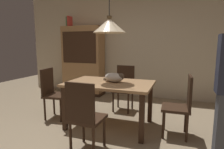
{
  "coord_description": "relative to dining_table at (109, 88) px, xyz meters",
  "views": [
    {
      "loc": [
        1.11,
        -2.28,
        1.36
      ],
      "look_at": [
        0.02,
        0.78,
        0.85
      ],
      "focal_mm": 30.24,
      "sensor_mm": 36.0,
      "label": 1
    }
  ],
  "objects": [
    {
      "name": "ground",
      "position": [
        -0.05,
        -0.58,
        -0.65
      ],
      "size": [
        10.0,
        10.0,
        0.0
      ],
      "primitive_type": "plane",
      "color": "#998466"
    },
    {
      "name": "back_wall",
      "position": [
        -0.05,
        2.07,
        0.8
      ],
      "size": [
        6.4,
        0.1,
        2.9
      ],
      "primitive_type": "cube",
      "color": "beige",
      "rests_on": "ground"
    },
    {
      "name": "dining_table",
      "position": [
        0.0,
        0.0,
        0.0
      ],
      "size": [
        1.4,
        0.9,
        0.75
      ],
      "color": "tan",
      "rests_on": "ground"
    },
    {
      "name": "chair_near_front",
      "position": [
        -0.0,
        -0.88,
        -0.14
      ],
      "size": [
        0.41,
        0.41,
        0.93
      ],
      "color": "#382316",
      "rests_on": "ground"
    },
    {
      "name": "chair_left_side",
      "position": [
        -1.13,
        -0.01,
        -0.14
      ],
      "size": [
        0.44,
        0.44,
        0.93
      ],
      "color": "#382316",
      "rests_on": "ground"
    },
    {
      "name": "chair_right_side",
      "position": [
        1.13,
        0.0,
        -0.14
      ],
      "size": [
        0.41,
        0.41,
        0.93
      ],
      "color": "#382316",
      "rests_on": "ground"
    },
    {
      "name": "chair_far_back",
      "position": [
        0.0,
        0.88,
        -0.14
      ],
      "size": [
        0.41,
        0.41,
        0.93
      ],
      "color": "#382316",
      "rests_on": "ground"
    },
    {
      "name": "cat_sleeping",
      "position": [
        0.07,
        0.07,
        0.18
      ],
      "size": [
        0.4,
        0.3,
        0.16
      ],
      "color": "beige",
      "rests_on": "dining_table"
    },
    {
      "name": "pendant_lamp",
      "position": [
        0.0,
        0.0,
        1.01
      ],
      "size": [
        0.52,
        0.52,
        1.3
      ],
      "color": "beige"
    },
    {
      "name": "hutch_bookcase",
      "position": [
        -1.42,
        1.74,
        0.24
      ],
      "size": [
        1.12,
        0.45,
        1.85
      ],
      "color": "#A87A4C",
      "rests_on": "ground"
    },
    {
      "name": "book_green_slim",
      "position": [
        -1.85,
        1.74,
        1.33
      ],
      "size": [
        0.03,
        0.2,
        0.26
      ],
      "primitive_type": "cube",
      "color": "#427A4C",
      "rests_on": "hutch_bookcase"
    },
    {
      "name": "book_red_tall",
      "position": [
        -1.8,
        1.74,
        1.34
      ],
      "size": [
        0.04,
        0.22,
        0.28
      ],
      "primitive_type": "cube",
      "color": "#B73833",
      "rests_on": "hutch_bookcase"
    }
  ]
}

